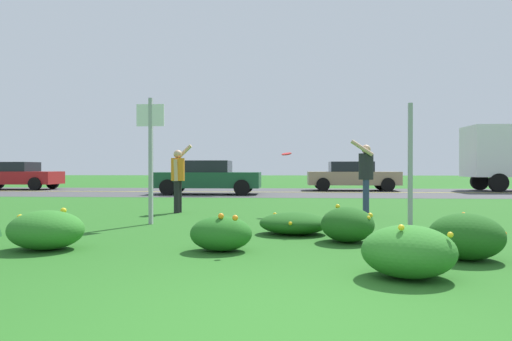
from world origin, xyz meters
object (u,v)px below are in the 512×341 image
at_px(frisbee_red, 286,154).
at_px(car_tan_center_right, 352,176).
at_px(sign_post_by_roadside, 410,165).
at_px(car_red_leftmost, 15,175).
at_px(car_dark_green_center_left, 208,177).
at_px(sign_post_near_path, 151,148).
at_px(person_catcher_dark_shirt, 366,173).
at_px(person_thrower_orange_shirt, 178,175).

distance_m(frisbee_red, car_tan_center_right, 12.87).
distance_m(sign_post_by_roadside, car_red_leftmost, 22.25).
bearing_deg(car_dark_green_center_left, sign_post_near_path, -86.12).
height_order(sign_post_by_roadside, frisbee_red, sign_post_by_roadside).
bearing_deg(sign_post_by_roadside, person_catcher_dark_shirt, 106.84).
xyz_separation_m(person_catcher_dark_shirt, frisbee_red, (-1.85, 0.31, 0.46)).
bearing_deg(person_thrower_orange_shirt, sign_post_near_path, -89.54).
height_order(car_dark_green_center_left, car_tan_center_right, same).
height_order(person_thrower_orange_shirt, car_dark_green_center_left, person_thrower_orange_shirt).
relative_size(person_thrower_orange_shirt, frisbee_red, 6.92).
bearing_deg(car_dark_green_center_left, person_catcher_dark_shirt, -59.35).
bearing_deg(sign_post_near_path, person_catcher_dark_shirt, 21.70).
relative_size(sign_post_by_roadside, car_tan_center_right, 0.53).
xyz_separation_m(sign_post_near_path, frisbee_red, (2.72, 2.13, -0.07)).
height_order(person_thrower_orange_shirt, car_red_leftmost, person_thrower_orange_shirt).
relative_size(frisbee_red, car_red_leftmost, 0.06).
relative_size(sign_post_near_path, person_thrower_orange_shirt, 1.46).
distance_m(car_red_leftmost, car_dark_green_center_left, 11.59).
relative_size(sign_post_by_roadside, car_red_leftmost, 0.53).
xyz_separation_m(frisbee_red, car_tan_center_right, (3.23, 12.44, -0.73)).
relative_size(person_catcher_dark_shirt, frisbee_red, 7.12).
height_order(car_red_leftmost, car_tan_center_right, same).
xyz_separation_m(car_dark_green_center_left, car_tan_center_right, (6.69, 3.79, 0.00)).
height_order(sign_post_near_path, car_dark_green_center_left, sign_post_near_path).
height_order(sign_post_by_roadside, car_tan_center_right, sign_post_by_roadside).
height_order(sign_post_by_roadside, person_catcher_dark_shirt, sign_post_by_roadside).
xyz_separation_m(sign_post_near_path, car_tan_center_right, (5.96, 14.57, -0.80)).
bearing_deg(person_catcher_dark_shirt, person_thrower_orange_shirt, 172.81).
bearing_deg(car_tan_center_right, person_thrower_orange_shirt, -116.16).
distance_m(car_red_leftmost, car_tan_center_right, 17.63).
xyz_separation_m(frisbee_red, car_red_leftmost, (-14.40, 12.44, -0.73)).
distance_m(sign_post_near_path, car_tan_center_right, 15.76).
bearing_deg(frisbee_red, car_tan_center_right, 75.42).
distance_m(frisbee_red, car_dark_green_center_left, 9.34).
bearing_deg(sign_post_near_path, sign_post_by_roadside, -0.14).
distance_m(person_catcher_dark_shirt, car_tan_center_right, 12.83).
bearing_deg(sign_post_near_path, frisbee_red, 38.03).
xyz_separation_m(sign_post_near_path, car_red_leftmost, (-11.68, 14.57, -0.80)).
height_order(car_red_leftmost, car_dark_green_center_left, same).
xyz_separation_m(person_catcher_dark_shirt, car_red_leftmost, (-16.25, 12.75, -0.27)).
bearing_deg(car_red_leftmost, sign_post_near_path, -51.29).
relative_size(sign_post_by_roadside, person_catcher_dark_shirt, 1.34).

